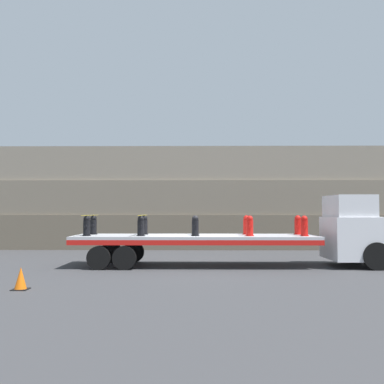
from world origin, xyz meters
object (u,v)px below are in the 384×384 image
(fire_hydrant_red_near_3, at_px, (250,226))
(fire_hydrant_red_far_3, at_px, (246,225))
(fire_hydrant_red_near_4, at_px, (304,226))
(traffic_cone, at_px, (21,279))
(fire_hydrant_black_near_1, at_px, (141,226))
(fire_hydrant_black_near_0, at_px, (87,226))
(flatbed_trailer, at_px, (177,241))
(fire_hydrant_black_far_2, at_px, (195,225))
(truck_cab, at_px, (356,231))
(fire_hydrant_black_far_1, at_px, (144,225))
(fire_hydrant_black_far_0, at_px, (93,225))
(fire_hydrant_red_far_4, at_px, (298,225))
(fire_hydrant_black_near_2, at_px, (195,226))

(fire_hydrant_red_near_3, bearing_deg, fire_hydrant_red_far_3, 90.00)
(fire_hydrant_red_near_4, distance_m, traffic_cone, 10.71)
(fire_hydrant_black_near_1, bearing_deg, fire_hydrant_black_near_0, 180.00)
(flatbed_trailer, xyz_separation_m, fire_hydrant_black_far_2, (0.75, 0.56, 0.65))
(truck_cab, bearing_deg, fire_hydrant_black_near_1, -176.40)
(fire_hydrant_black_far_2, bearing_deg, traffic_cone, -130.29)
(fire_hydrant_black_far_1, bearing_deg, flatbed_trailer, -21.11)
(fire_hydrant_black_far_0, distance_m, fire_hydrant_red_near_3, 6.70)
(fire_hydrant_black_near_1, distance_m, fire_hydrant_black_far_2, 2.47)
(fire_hydrant_black_far_0, distance_m, fire_hydrant_red_far_3, 6.60)
(fire_hydrant_black_near_0, relative_size, fire_hydrant_red_far_4, 1.00)
(truck_cab, distance_m, fire_hydrant_black_near_2, 6.69)
(fire_hydrant_red_far_4, distance_m, traffic_cone, 11.26)
(fire_hydrant_red_far_4, bearing_deg, fire_hydrant_black_far_0, 180.00)
(truck_cab, height_order, fire_hydrant_red_far_3, truck_cab)
(fire_hydrant_black_far_0, relative_size, fire_hydrant_red_far_3, 1.00)
(fire_hydrant_red_near_4, bearing_deg, fire_hydrant_black_far_1, 170.40)
(traffic_cone, bearing_deg, fire_hydrant_black_near_0, 82.32)
(fire_hydrant_black_near_0, relative_size, fire_hydrant_red_far_3, 1.00)
(fire_hydrant_black_near_1, relative_size, fire_hydrant_red_far_3, 1.00)
(fire_hydrant_black_near_1, bearing_deg, fire_hydrant_red_far_3, 14.24)
(truck_cab, relative_size, flatbed_trailer, 0.29)
(flatbed_trailer, distance_m, fire_hydrant_black_far_1, 1.68)
(fire_hydrant_red_far_4, bearing_deg, fire_hydrant_black_near_1, -170.40)
(fire_hydrant_black_near_0, xyz_separation_m, fire_hydrant_red_near_4, (8.80, 0.00, 0.00))
(fire_hydrant_black_far_1, relative_size, fire_hydrant_red_far_4, 1.00)
(fire_hydrant_black_near_1, relative_size, fire_hydrant_red_near_4, 1.00)
(fire_hydrant_red_near_3, relative_size, fire_hydrant_red_far_4, 1.00)
(fire_hydrant_black_near_0, height_order, fire_hydrant_black_far_1, same)
(flatbed_trailer, relative_size, fire_hydrant_red_near_3, 12.14)
(fire_hydrant_black_near_1, relative_size, traffic_cone, 1.26)
(fire_hydrant_black_near_2, bearing_deg, flatbed_trailer, 143.47)
(fire_hydrant_black_near_1, bearing_deg, truck_cab, 3.60)
(fire_hydrant_red_near_4, xyz_separation_m, traffic_cone, (-9.46, -4.85, -1.36))
(fire_hydrant_red_far_4, xyz_separation_m, traffic_cone, (-9.46, -5.96, -1.36))
(flatbed_trailer, relative_size, fire_hydrant_red_near_4, 12.14)
(fire_hydrant_black_far_1, bearing_deg, fire_hydrant_red_far_3, 0.00)
(fire_hydrant_black_near_2, bearing_deg, fire_hydrant_black_far_1, 153.09)
(truck_cab, distance_m, fire_hydrant_red_far_4, 2.34)
(fire_hydrant_red_far_3, bearing_deg, fire_hydrant_black_near_1, -165.76)
(fire_hydrant_black_near_0, distance_m, fire_hydrant_red_near_3, 6.60)
(fire_hydrant_black_near_1, bearing_deg, traffic_cone, -120.49)
(truck_cab, relative_size, fire_hydrant_black_near_1, 3.56)
(flatbed_trailer, height_order, fire_hydrant_red_near_3, fire_hydrant_red_near_3)
(fire_hydrant_black_near_0, bearing_deg, fire_hydrant_black_far_2, 14.24)
(fire_hydrant_red_far_4, bearing_deg, flatbed_trailer, -173.82)
(fire_hydrant_black_far_0, height_order, fire_hydrant_black_far_2, same)
(truck_cab, height_order, fire_hydrant_red_near_3, truck_cab)
(fire_hydrant_red_near_3, bearing_deg, flatbed_trailer, 169.30)
(flatbed_trailer, bearing_deg, fire_hydrant_red_far_4, 6.18)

